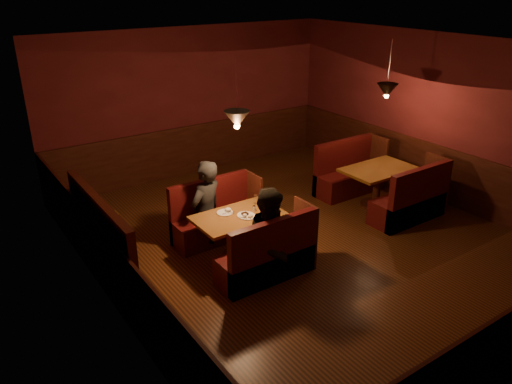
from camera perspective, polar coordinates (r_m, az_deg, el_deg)
room at (r=7.23m, az=3.60°, el=1.52°), size 6.02×7.02×2.92m
main_table at (r=7.07m, az=-1.93°, el=-3.76°), size 1.25×0.76×0.87m
main_bench_far at (r=7.72m, az=-4.66°, el=-3.17°), size 1.37×0.49×0.94m
main_bench_near at (r=6.68m, az=1.53°, el=-7.68°), size 1.37×0.49×0.94m
second_table at (r=8.92m, az=13.75°, el=1.57°), size 1.25×0.80×0.70m
second_bench_far at (r=9.49m, az=10.46°, el=1.85°), size 1.38×0.52×0.99m
second_bench_near at (r=8.59m, az=17.38°, el=-1.23°), size 1.38×0.52×0.99m
diner_a at (r=7.30m, az=-5.80°, el=-0.11°), size 0.72×0.60×1.69m
diner_b at (r=6.48m, az=1.84°, el=-3.44°), size 0.97×0.87×1.63m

